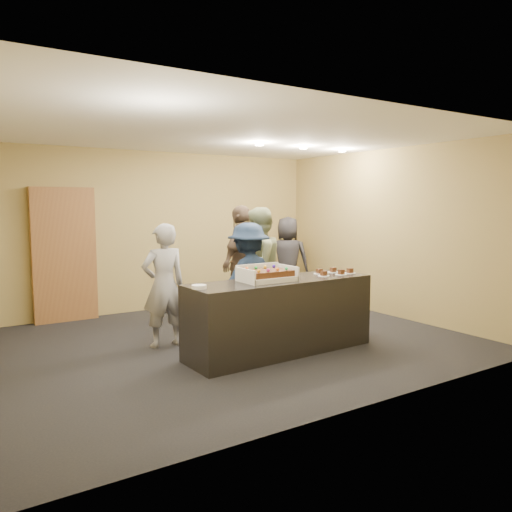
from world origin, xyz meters
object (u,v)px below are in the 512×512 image
object	(u,v)px
person_navy_man	(249,279)
person_dark_suit	(288,260)
storage_cabinet	(64,255)
person_server_grey	(164,285)
plate_stack	(199,287)
person_brown_extra	(243,264)
serving_counter	(280,316)
cake_box	(266,277)
person_sage_man	(258,267)
sheet_cake	(267,273)

from	to	relation	value
person_navy_man	person_dark_suit	bearing A→B (deg)	-144.54
storage_cabinet	person_server_grey	world-z (taller)	storage_cabinet
plate_stack	person_brown_extra	bearing A→B (deg)	46.95
person_navy_man	serving_counter	bearing A→B (deg)	78.40
cake_box	person_server_grey	bearing A→B (deg)	132.48
plate_stack	person_navy_man	world-z (taller)	person_navy_man
person_sage_man	person_navy_man	distance (m)	0.55
cake_box	person_server_grey	distance (m)	1.35
sheet_cake	person_brown_extra	distance (m)	1.78
cake_box	person_brown_extra	world-z (taller)	person_brown_extra
plate_stack	person_navy_man	xyz separation A→B (m)	(1.23, 0.96, -0.14)
person_brown_extra	person_dark_suit	distance (m)	1.61
cake_box	person_sage_man	world-z (taller)	person_sage_man
person_server_grey	person_navy_man	xyz separation A→B (m)	(1.21, -0.10, -0.01)
serving_counter	person_brown_extra	world-z (taller)	person_brown_extra
plate_stack	person_sage_man	distance (m)	2.11
serving_counter	person_sage_man	distance (m)	1.45
plate_stack	person_dark_suit	world-z (taller)	person_dark_suit
plate_stack	person_brown_extra	size ratio (longest dim) A/B	0.09
person_sage_man	person_server_grey	bearing A→B (deg)	-16.31
person_brown_extra	person_sage_man	bearing A→B (deg)	67.94
cake_box	sheet_cake	distance (m)	0.06
sheet_cake	person_navy_man	world-z (taller)	person_navy_man
serving_counter	sheet_cake	world-z (taller)	sheet_cake
serving_counter	person_server_grey	world-z (taller)	person_server_grey
plate_stack	person_sage_man	size ratio (longest dim) A/B	0.09
sheet_cake	person_server_grey	world-z (taller)	person_server_grey
person_dark_suit	person_sage_man	bearing A→B (deg)	76.84
cake_box	person_dark_suit	bearing A→B (deg)	48.88
person_brown_extra	sheet_cake	bearing A→B (deg)	39.45
cake_box	person_server_grey	size ratio (longest dim) A/B	0.40
storage_cabinet	person_brown_extra	world-z (taller)	storage_cabinet
cake_box	plate_stack	bearing A→B (deg)	-175.59
sheet_cake	plate_stack	distance (m)	0.93
person_sage_man	person_brown_extra	xyz separation A→B (m)	(-0.04, 0.37, 0.02)
cake_box	sheet_cake	world-z (taller)	cake_box
person_server_grey	person_brown_extra	bearing A→B (deg)	-157.05
cake_box	person_server_grey	world-z (taller)	person_server_grey
storage_cabinet	person_brown_extra	distance (m)	2.76
person_brown_extra	storage_cabinet	bearing A→B (deg)	-61.49
person_navy_man	person_dark_suit	world-z (taller)	person_dark_suit
cake_box	person_dark_suit	distance (m)	3.17
serving_counter	person_navy_man	distance (m)	0.98
person_navy_man	plate_stack	bearing A→B (deg)	33.31
cake_box	sheet_cake	bearing A→B (deg)	-90.86
person_sage_man	person_navy_man	bearing A→B (deg)	16.98
storage_cabinet	person_server_grey	bearing A→B (deg)	-70.62
cake_box	serving_counter	bearing A→B (deg)	-6.85
person_sage_man	person_brown_extra	size ratio (longest dim) A/B	0.98
sheet_cake	person_server_grey	xyz separation A→B (m)	(-0.90, 1.01, -0.21)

